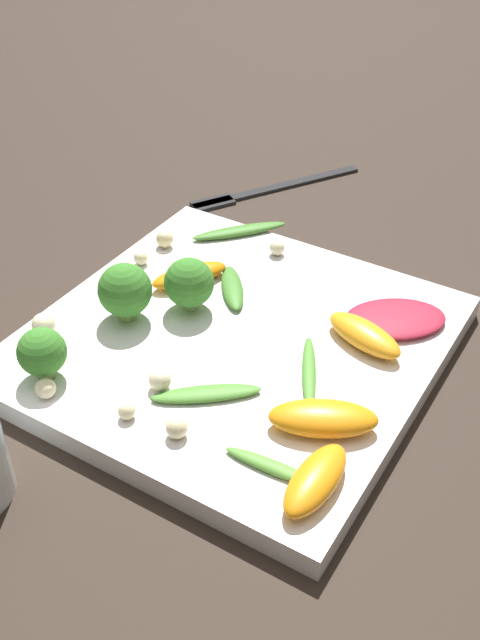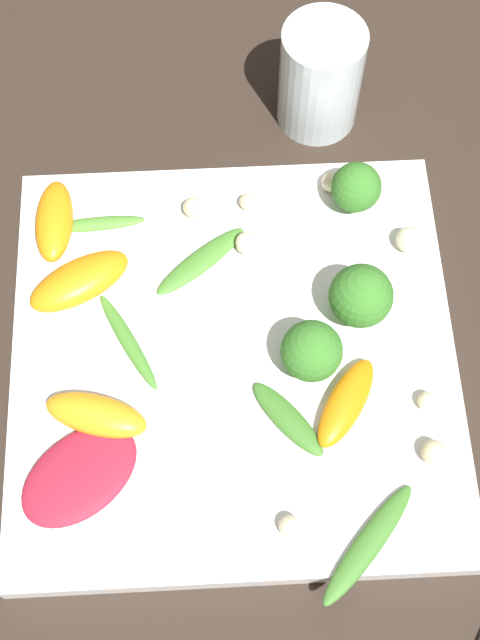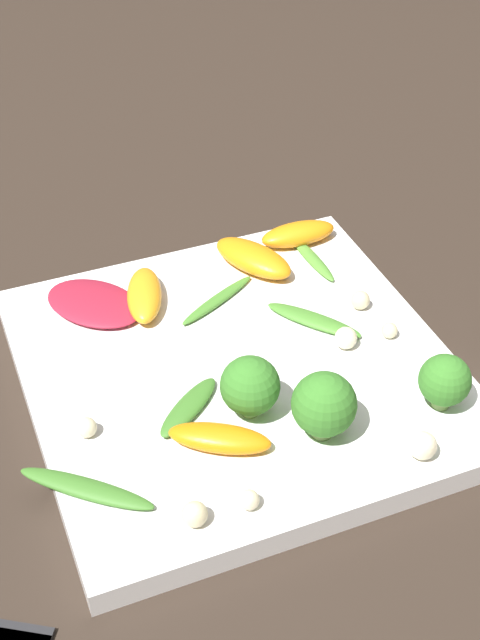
% 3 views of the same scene
% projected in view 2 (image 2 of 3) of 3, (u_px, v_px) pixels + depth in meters
% --- Properties ---
extents(ground_plane, '(2.40, 2.40, 0.00)m').
position_uv_depth(ground_plane, '(234.00, 364.00, 0.61)').
color(ground_plane, '#2D231C').
extents(plate, '(0.30, 0.30, 0.02)m').
position_uv_depth(plate, '(234.00, 359.00, 0.60)').
color(plate, white).
rests_on(plate, ground_plane).
extents(drinking_glass, '(0.06, 0.06, 0.09)m').
position_uv_depth(drinking_glass, '(320.00, 77.00, 0.66)').
color(drinking_glass, silver).
rests_on(drinking_glass, ground_plane).
extents(radicchio_leaf_0, '(0.10, 0.09, 0.01)m').
position_uv_depth(radicchio_leaf_0, '(80.00, 475.00, 0.55)').
color(radicchio_leaf_0, maroon).
rests_on(radicchio_leaf_0, plate).
extents(orange_segment_0, '(0.06, 0.07, 0.01)m').
position_uv_depth(orange_segment_0, '(346.00, 403.00, 0.57)').
color(orange_segment_0, orange).
rests_on(orange_segment_0, plate).
extents(orange_segment_1, '(0.08, 0.06, 0.02)m').
position_uv_depth(orange_segment_1, '(79.00, 281.00, 0.60)').
color(orange_segment_1, orange).
rests_on(orange_segment_1, plate).
extents(orange_segment_2, '(0.03, 0.07, 0.02)m').
position_uv_depth(orange_segment_2, '(54.00, 221.00, 0.62)').
color(orange_segment_2, orange).
rests_on(orange_segment_2, plate).
extents(orange_segment_3, '(0.07, 0.05, 0.02)m').
position_uv_depth(orange_segment_3, '(96.00, 415.00, 0.57)').
color(orange_segment_3, orange).
rests_on(orange_segment_3, plate).
extents(broccoli_floret_0, '(0.04, 0.04, 0.05)m').
position_uv_depth(broccoli_floret_0, '(361.00, 296.00, 0.58)').
color(broccoli_floret_0, '#7A9E51').
rests_on(broccoli_floret_0, plate).
extents(broccoli_floret_1, '(0.04, 0.04, 0.04)m').
position_uv_depth(broccoli_floret_1, '(356.00, 188.00, 0.62)').
color(broccoli_floret_1, '#7A9E51').
rests_on(broccoli_floret_1, plate).
extents(broccoli_floret_2, '(0.04, 0.04, 0.04)m').
position_uv_depth(broccoli_floret_2, '(312.00, 351.00, 0.57)').
color(broccoli_floret_2, '#84AD5B').
rests_on(broccoli_floret_2, plate).
extents(arugula_sprig_0, '(0.05, 0.06, 0.01)m').
position_uv_depth(arugula_sprig_0, '(288.00, 419.00, 0.57)').
color(arugula_sprig_0, '#3D7528').
rests_on(arugula_sprig_0, plate).
extents(arugula_sprig_1, '(0.07, 0.06, 0.01)m').
position_uv_depth(arugula_sprig_1, '(201.00, 261.00, 0.62)').
color(arugula_sprig_1, '#47842D').
rests_on(arugula_sprig_1, plate).
extents(arugula_sprig_2, '(0.05, 0.07, 0.01)m').
position_uv_depth(arugula_sprig_2, '(128.00, 341.00, 0.59)').
color(arugula_sprig_2, '#47842D').
rests_on(arugula_sprig_2, plate).
extents(arugula_sprig_3, '(0.07, 0.08, 0.01)m').
position_uv_depth(arugula_sprig_3, '(368.00, 544.00, 0.54)').
color(arugula_sprig_3, '#3D7528').
rests_on(arugula_sprig_3, plate).
extents(arugula_sprig_4, '(0.07, 0.02, 0.01)m').
position_uv_depth(arugula_sprig_4, '(97.00, 224.00, 0.63)').
color(arugula_sprig_4, '#518E33').
rests_on(arugula_sprig_4, plate).
extents(macadamia_nut_0, '(0.02, 0.02, 0.02)m').
position_uv_depth(macadamia_nut_0, '(434.00, 452.00, 0.56)').
color(macadamia_nut_0, beige).
rests_on(macadamia_nut_0, plate).
extents(macadamia_nut_1, '(0.01, 0.01, 0.01)m').
position_uv_depth(macadamia_nut_1, '(290.00, 526.00, 0.54)').
color(macadamia_nut_1, beige).
rests_on(macadamia_nut_1, plate).
extents(macadamia_nut_2, '(0.02, 0.02, 0.02)m').
position_uv_depth(macadamia_nut_2, '(409.00, 239.00, 0.62)').
color(macadamia_nut_2, beige).
rests_on(macadamia_nut_2, plate).
extents(macadamia_nut_3, '(0.01, 0.01, 0.01)m').
position_uv_depth(macadamia_nut_3, '(193.00, 207.00, 0.63)').
color(macadamia_nut_3, beige).
rests_on(macadamia_nut_3, plate).
extents(macadamia_nut_4, '(0.01, 0.01, 0.01)m').
position_uv_depth(macadamia_nut_4, '(427.00, 401.00, 0.57)').
color(macadamia_nut_4, beige).
rests_on(macadamia_nut_4, plate).
extents(macadamia_nut_5, '(0.01, 0.01, 0.01)m').
position_uv_depth(macadamia_nut_5, '(331.00, 182.00, 0.64)').
color(macadamia_nut_5, beige).
rests_on(macadamia_nut_5, plate).
extents(macadamia_nut_6, '(0.01, 0.01, 0.01)m').
position_uv_depth(macadamia_nut_6, '(247.00, 201.00, 0.63)').
color(macadamia_nut_6, beige).
rests_on(macadamia_nut_6, plate).
extents(macadamia_nut_7, '(0.02, 0.02, 0.02)m').
position_uv_depth(macadamia_nut_7, '(247.00, 243.00, 0.62)').
color(macadamia_nut_7, beige).
rests_on(macadamia_nut_7, plate).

